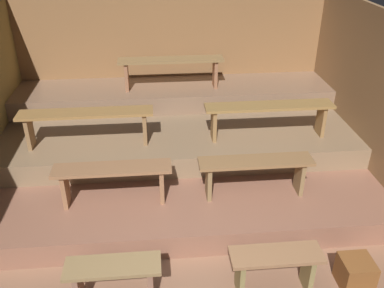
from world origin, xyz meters
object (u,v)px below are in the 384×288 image
(bench_middle_left, at_px, (86,119))
(wooden_crate_floor, at_px, (355,273))
(bench_floor_right, at_px, (275,264))
(bench_lower_right, at_px, (255,169))
(bench_floor_left, at_px, (114,276))
(bench_middle_right, at_px, (269,112))
(bench_upper_center, at_px, (171,65))
(bench_lower_left, at_px, (113,176))

(bench_middle_left, height_order, wooden_crate_floor, bench_middle_left)
(bench_floor_right, relative_size, bench_lower_right, 0.66)
(bench_floor_left, distance_m, bench_middle_right, 2.98)
(bench_floor_right, distance_m, wooden_crate_floor, 0.85)
(bench_middle_right, distance_m, bench_upper_center, 1.76)
(bench_middle_left, bearing_deg, bench_lower_left, -67.80)
(bench_floor_right, relative_size, bench_middle_left, 0.51)
(bench_floor_left, distance_m, wooden_crate_floor, 2.37)
(bench_floor_right, distance_m, bench_lower_left, 2.04)
(bench_lower_right, bearing_deg, bench_middle_left, 155.73)
(bench_floor_left, xyz_separation_m, bench_upper_center, (0.73, 3.36, 0.91))
(bench_lower_right, relative_size, bench_upper_center, 0.83)
(bench_upper_center, bearing_deg, bench_floor_left, -102.20)
(bench_floor_right, distance_m, bench_upper_center, 3.57)
(bench_floor_left, relative_size, bench_floor_right, 1.00)
(bench_middle_left, bearing_deg, bench_floor_right, -47.42)
(bench_floor_left, xyz_separation_m, bench_middle_right, (1.97, 2.14, 0.62))
(bench_floor_left, height_order, bench_middle_left, bench_middle_left)
(bench_floor_right, distance_m, bench_middle_left, 2.98)
(bench_floor_right, bearing_deg, bench_lower_right, 86.96)
(bench_middle_left, distance_m, bench_upper_center, 1.70)
(bench_lower_left, bearing_deg, bench_floor_right, -37.54)
(bench_upper_center, bearing_deg, wooden_crate_floor, -64.13)
(bench_upper_center, height_order, wooden_crate_floor, bench_upper_center)
(bench_middle_left, distance_m, wooden_crate_floor, 3.62)
(bench_floor_right, relative_size, bench_upper_center, 0.55)
(bench_lower_left, xyz_separation_m, bench_middle_left, (-0.37, 0.92, 0.30))
(bench_lower_left, bearing_deg, bench_lower_right, 0.00)
(bench_floor_left, bearing_deg, bench_lower_right, 37.54)
(bench_lower_right, bearing_deg, bench_floor_right, -93.04)
(bench_floor_left, distance_m, bench_lower_left, 1.27)
(bench_floor_left, bearing_deg, bench_upper_center, 77.80)
(bench_lower_left, distance_m, bench_middle_left, 1.04)
(bench_floor_left, bearing_deg, bench_lower_left, 93.04)
(bench_middle_left, relative_size, bench_upper_center, 1.07)
(bench_floor_right, bearing_deg, bench_floor_left, 180.00)
(bench_upper_center, xyz_separation_m, wooden_crate_floor, (1.63, -3.37, -1.08))
(bench_middle_right, bearing_deg, bench_lower_right, -112.20)
(bench_lower_left, bearing_deg, bench_middle_left, 112.20)
(bench_lower_left, height_order, bench_upper_center, bench_upper_center)
(bench_lower_left, height_order, bench_lower_right, same)
(bench_floor_left, xyz_separation_m, bench_lower_left, (-0.07, 1.23, 0.32))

